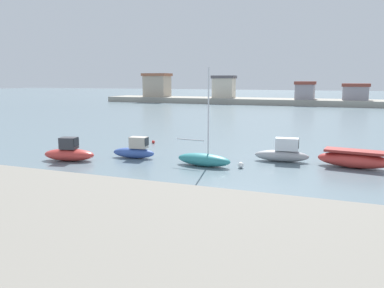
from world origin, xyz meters
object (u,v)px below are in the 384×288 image
object	(u,v)px
moored_boat_4	(354,159)
mooring_buoy_0	(241,165)
moored_boat_1	(135,150)
mooring_buoy_2	(153,142)
moored_boat_3	(283,153)
moored_boat_2	(204,159)
moored_boat_0	(69,153)

from	to	relation	value
moored_boat_4	mooring_buoy_0	bearing A→B (deg)	-150.39
moored_boat_1	moored_boat_4	world-z (taller)	moored_boat_1
moored_boat_4	mooring_buoy_2	bearing A→B (deg)	174.37
moored_boat_3	moored_boat_2	bearing A→B (deg)	-150.22
moored_boat_4	moored_boat_0	bearing A→B (deg)	-157.93
moored_boat_2	mooring_buoy_2	xyz separation A→B (m)	(-7.39, 7.06, -0.33)
moored_boat_2	mooring_buoy_2	size ratio (longest dim) A/B	22.38
moored_boat_2	moored_boat_3	xyz separation A→B (m)	(4.83, 3.38, 0.15)
moored_boat_3	moored_boat_4	distance (m)	4.69
moored_boat_0	mooring_buoy_2	xyz separation A→B (m)	(2.29, 8.93, -0.42)
moored_boat_1	moored_boat_4	xyz separation A→B (m)	(15.20, 2.48, -0.02)
moored_boat_4	mooring_buoy_2	distance (m)	17.35
mooring_buoy_0	mooring_buoy_2	bearing A→B (deg)	145.64
moored_boat_2	moored_boat_3	bearing A→B (deg)	40.51
moored_boat_1	mooring_buoy_0	world-z (taller)	moored_boat_1
moored_boat_1	moored_boat_4	distance (m)	15.40
moored_boat_2	mooring_buoy_0	size ratio (longest dim) A/B	16.33
moored_boat_0	moored_boat_3	xyz separation A→B (m)	(14.50, 5.26, 0.06)
moored_boat_0	moored_boat_2	bearing A→B (deg)	-1.48
moored_boat_0	moored_boat_1	xyz separation A→B (m)	(3.99, 2.53, 0.02)
moored_boat_0	moored_boat_4	size ratio (longest dim) A/B	0.82
moored_boat_3	moored_boat_0	bearing A→B (deg)	-165.28
moored_boat_1	mooring_buoy_2	bearing A→B (deg)	99.49
mooring_buoy_2	mooring_buoy_0	bearing A→B (deg)	-34.36
moored_boat_3	moored_boat_4	world-z (taller)	moored_boat_3
moored_boat_0	mooring_buoy_0	xyz separation A→B (m)	(12.19, 2.16, -0.37)
moored_boat_4	moored_boat_3	bearing A→B (deg)	-175.51
moored_boat_0	moored_boat_2	distance (m)	9.86
moored_boat_0	mooring_buoy_2	size ratio (longest dim) A/B	13.48
mooring_buoy_0	mooring_buoy_2	world-z (taller)	mooring_buoy_0
mooring_buoy_2	moored_boat_0	bearing A→B (deg)	-104.35
moored_boat_0	mooring_buoy_0	bearing A→B (deg)	-2.41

